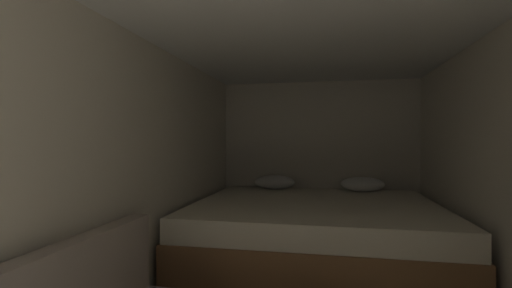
% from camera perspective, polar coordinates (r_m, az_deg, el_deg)
% --- Properties ---
extents(wall_back, '(2.59, 0.05, 2.07)m').
position_cam_1_polar(wall_back, '(4.69, 9.96, -2.76)').
color(wall_back, beige).
rests_on(wall_back, ground).
extents(wall_left, '(0.05, 4.80, 2.07)m').
position_cam_1_polar(wall_left, '(2.66, -20.08, -5.25)').
color(wall_left, beige).
rests_on(wall_left, ground).
extents(ceiling_slab, '(2.59, 4.80, 0.05)m').
position_cam_1_polar(ceiling_slab, '(2.40, 8.52, 19.90)').
color(ceiling_slab, white).
rests_on(ceiling_slab, wall_left).
extents(bed, '(2.37, 2.08, 0.87)m').
position_cam_1_polar(bed, '(3.71, 9.52, -14.35)').
color(bed, brown).
rests_on(bed, ground).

